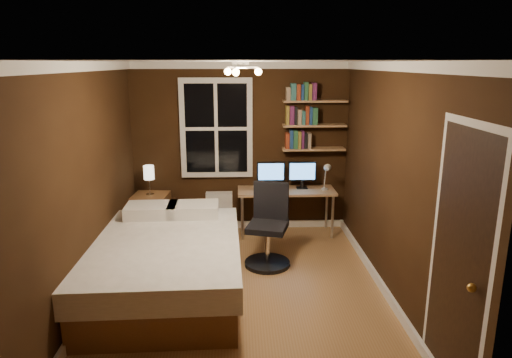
{
  "coord_description": "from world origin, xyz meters",
  "views": [
    {
      "loc": [
        -0.03,
        -4.61,
        2.49
      ],
      "look_at": [
        0.17,
        0.45,
        1.19
      ],
      "focal_mm": 32.0,
      "sensor_mm": 36.0,
      "label": 1
    }
  ],
  "objects_px": {
    "bed": "(166,264)",
    "office_chair": "(268,234)",
    "monitor_right": "(302,175)",
    "desk": "(286,194)",
    "radiator": "(219,211)",
    "bedside_lamp": "(149,180)",
    "monitor_left": "(271,175)",
    "desk_lamp": "(326,176)",
    "nightstand": "(151,215)"
  },
  "relations": [
    {
      "from": "bedside_lamp",
      "to": "desk",
      "type": "height_order",
      "value": "bedside_lamp"
    },
    {
      "from": "nightstand",
      "to": "monitor_right",
      "type": "bearing_deg",
      "value": 7.08
    },
    {
      "from": "bedside_lamp",
      "to": "monitor_right",
      "type": "bearing_deg",
      "value": 1.94
    },
    {
      "from": "bed",
      "to": "monitor_right",
      "type": "relative_size",
      "value": 5.47
    },
    {
      "from": "monitor_right",
      "to": "bed",
      "type": "bearing_deg",
      "value": -134.07
    },
    {
      "from": "desk",
      "to": "office_chair",
      "type": "bearing_deg",
      "value": -107.44
    },
    {
      "from": "radiator",
      "to": "bed",
      "type": "bearing_deg",
      "value": -105.11
    },
    {
      "from": "bedside_lamp",
      "to": "desk_lamp",
      "type": "height_order",
      "value": "desk_lamp"
    },
    {
      "from": "desk_lamp",
      "to": "monitor_left",
      "type": "bearing_deg",
      "value": 167.73
    },
    {
      "from": "bed",
      "to": "monitor_right",
      "type": "height_order",
      "value": "monitor_right"
    },
    {
      "from": "bedside_lamp",
      "to": "office_chair",
      "type": "distance_m",
      "value": 2.01
    },
    {
      "from": "bed",
      "to": "nightstand",
      "type": "height_order",
      "value": "bed"
    },
    {
      "from": "bed",
      "to": "desk",
      "type": "relative_size",
      "value": 1.61
    },
    {
      "from": "bed",
      "to": "bedside_lamp",
      "type": "distance_m",
      "value": 1.87
    },
    {
      "from": "bedside_lamp",
      "to": "desk_lamp",
      "type": "distance_m",
      "value": 2.55
    },
    {
      "from": "desk",
      "to": "desk_lamp",
      "type": "bearing_deg",
      "value": -10.07
    },
    {
      "from": "monitor_left",
      "to": "desk_lamp",
      "type": "xyz_separation_m",
      "value": [
        0.79,
        -0.17,
        0.02
      ]
    },
    {
      "from": "radiator",
      "to": "desk",
      "type": "distance_m",
      "value": 1.06
    },
    {
      "from": "bed",
      "to": "office_chair",
      "type": "distance_m",
      "value": 1.36
    },
    {
      "from": "bed",
      "to": "desk",
      "type": "height_order",
      "value": "bed"
    },
    {
      "from": "nightstand",
      "to": "desk",
      "type": "height_order",
      "value": "desk"
    },
    {
      "from": "radiator",
      "to": "desk",
      "type": "relative_size",
      "value": 0.42
    },
    {
      "from": "desk",
      "to": "monitor_right",
      "type": "height_order",
      "value": "monitor_right"
    },
    {
      "from": "bedside_lamp",
      "to": "monitor_right",
      "type": "xyz_separation_m",
      "value": [
        2.23,
        0.08,
        0.04
      ]
    },
    {
      "from": "office_chair",
      "to": "radiator",
      "type": "bearing_deg",
      "value": 133.95
    },
    {
      "from": "desk",
      "to": "office_chair",
      "type": "relative_size",
      "value": 1.37
    },
    {
      "from": "desk_lamp",
      "to": "office_chair",
      "type": "height_order",
      "value": "desk_lamp"
    },
    {
      "from": "monitor_right",
      "to": "office_chair",
      "type": "xyz_separation_m",
      "value": [
        -0.57,
        -1.13,
        -0.48
      ]
    },
    {
      "from": "bedside_lamp",
      "to": "office_chair",
      "type": "height_order",
      "value": "bedside_lamp"
    },
    {
      "from": "radiator",
      "to": "monitor_left",
      "type": "height_order",
      "value": "monitor_left"
    },
    {
      "from": "bed",
      "to": "radiator",
      "type": "xyz_separation_m",
      "value": [
        0.52,
        1.92,
        -0.03
      ]
    },
    {
      "from": "bed",
      "to": "bedside_lamp",
      "type": "xyz_separation_m",
      "value": [
        -0.48,
        1.73,
        0.51
      ]
    },
    {
      "from": "nightstand",
      "to": "bed",
      "type": "bearing_deg",
      "value": -69.53
    },
    {
      "from": "radiator",
      "to": "monitor_right",
      "type": "height_order",
      "value": "monitor_right"
    },
    {
      "from": "desk_lamp",
      "to": "bed",
      "type": "bearing_deg",
      "value": -141.7
    },
    {
      "from": "bedside_lamp",
      "to": "desk",
      "type": "xyz_separation_m",
      "value": [
        1.99,
        0.0,
        -0.22
      ]
    },
    {
      "from": "bed",
      "to": "desk_lamp",
      "type": "relative_size",
      "value": 5.2
    },
    {
      "from": "nightstand",
      "to": "monitor_left",
      "type": "height_order",
      "value": "monitor_left"
    },
    {
      "from": "radiator",
      "to": "office_chair",
      "type": "bearing_deg",
      "value": -61.92
    },
    {
      "from": "monitor_right",
      "to": "office_chair",
      "type": "relative_size",
      "value": 0.4
    },
    {
      "from": "radiator",
      "to": "monitor_left",
      "type": "xyz_separation_m",
      "value": [
        0.77,
        -0.11,
        0.58
      ]
    },
    {
      "from": "bed",
      "to": "desk_lamp",
      "type": "height_order",
      "value": "desk_lamp"
    },
    {
      "from": "desk",
      "to": "desk_lamp",
      "type": "xyz_separation_m",
      "value": [
        0.56,
        -0.1,
        0.28
      ]
    },
    {
      "from": "bed",
      "to": "bedside_lamp",
      "type": "relative_size",
      "value": 5.26
    },
    {
      "from": "radiator",
      "to": "office_chair",
      "type": "distance_m",
      "value": 1.41
    },
    {
      "from": "bed",
      "to": "desk",
      "type": "bearing_deg",
      "value": 47.29
    },
    {
      "from": "desk",
      "to": "monitor_right",
      "type": "relative_size",
      "value": 3.4
    },
    {
      "from": "bedside_lamp",
      "to": "desk_lamp",
      "type": "bearing_deg",
      "value": -2.15
    },
    {
      "from": "bed",
      "to": "monitor_right",
      "type": "distance_m",
      "value": 2.58
    },
    {
      "from": "radiator",
      "to": "monitor_right",
      "type": "xyz_separation_m",
      "value": [
        1.24,
        -0.11,
        0.58
      ]
    }
  ]
}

